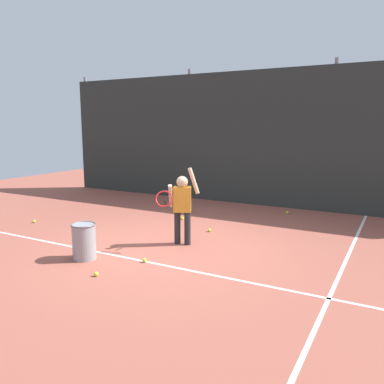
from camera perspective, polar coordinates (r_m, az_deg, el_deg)
ground_plane at (r=6.77m, az=-3.48°, el=-7.98°), size 20.00×20.00×0.00m
court_line_baseline at (r=6.14m, az=-7.52°, el=-9.92°), size 9.00×0.05×0.00m
court_line_sideline at (r=6.81m, az=21.91°, el=-8.58°), size 0.05×9.00×0.00m
back_fence_windscreen at (r=10.22m, az=9.02°, el=7.71°), size 11.80×0.08×3.43m
fence_post_0 at (r=13.35m, az=-15.06°, el=8.28°), size 0.09×0.09×3.58m
fence_post_1 at (r=11.07m, az=-0.35°, el=8.37°), size 0.09×0.09×3.58m
fence_post_2 at (r=9.81m, az=19.85°, el=7.61°), size 0.09×0.09×3.58m
tennis_player at (r=6.71m, az=-1.53°, el=-1.72°), size 0.52×0.79×1.35m
ball_hopper at (r=6.31m, az=-15.53°, el=-6.92°), size 0.38×0.38×0.56m
water_bottle at (r=9.31m, az=-0.29°, el=-2.32°), size 0.07×0.07×0.22m
tennis_ball_0 at (r=6.06m, az=-6.98°, el=-9.88°), size 0.07×0.07×0.07m
tennis_ball_1 at (r=9.43m, az=13.80°, el=-2.93°), size 0.07×0.07×0.07m
tennis_ball_2 at (r=7.66m, az=2.56°, el=-5.60°), size 0.07×0.07×0.07m
tennis_ball_3 at (r=9.00m, az=-22.11°, el=-3.99°), size 0.07×0.07×0.07m
tennis_ball_5 at (r=5.65m, az=-13.87°, el=-11.59°), size 0.07×0.07×0.07m
tennis_ball_6 at (r=8.61m, az=-1.44°, el=-3.85°), size 0.07×0.07×0.07m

